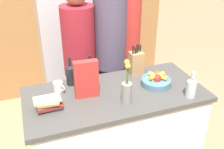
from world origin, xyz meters
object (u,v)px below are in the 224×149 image
Objects in this scene: person_in_blue at (110,52)px; fruit_bowl at (156,80)px; person_at_sink at (80,60)px; bottle_oil at (90,73)px; flower_vase at (127,89)px; book_stack at (49,104)px; person_in_red_tee at (126,43)px; knife_block at (136,63)px; refrigerator at (75,31)px; coffee_mug at (59,87)px; bottle_wine at (191,87)px; cereal_box at (86,79)px; bottle_vinegar at (70,74)px.

fruit_bowl is at bearing -82.22° from person_in_blue.
bottle_oil is at bearing -91.58° from person_at_sink.
flower_vase reaches higher than book_stack.
person_in_blue reaches higher than person_in_red_tee.
person_in_blue is (-0.19, 0.63, 0.04)m from fruit_bowl.
fruit_bowl is at bearing -72.71° from knife_block.
flower_vase is 0.20× the size of person_in_blue.
knife_block is (0.31, -1.19, 0.04)m from refrigerator.
flower_vase is 0.21× the size of person_at_sink.
fruit_bowl is at bearing -11.76° from coffee_mug.
bottle_wine is at bearing -77.32° from person_in_blue.
person_at_sink is at bearing 166.58° from person_in_blue.
bottle_wine is 1.14m from person_at_sink.
flower_vase is 0.58m from book_stack.
refrigerator is at bearing 70.59° from book_stack.
knife_block is 1.32× the size of bottle_wine.
refrigerator is 1.23m from knife_block.
cereal_box is 0.24m from bottle_vinegar.
flower_vase is at bearing -36.11° from coffee_mug.
person_at_sink is 0.32m from person_in_blue.
fruit_bowl is 1.26× the size of book_stack.
person_in_red_tee reaches higher than cereal_box.
person_in_blue is (0.41, 0.61, -0.07)m from cereal_box.
flower_vase is 0.84m from person_at_sink.
bottle_wine is 0.13× the size of person_at_sink.
fruit_bowl is at bearing -20.74° from bottle_oil.
bottle_vinegar is (0.12, 0.08, 0.06)m from coffee_mug.
knife_block is at bearing -43.40° from person_at_sink.
person_in_blue reaches higher than coffee_mug.
cereal_box is 0.27m from coffee_mug.
person_at_sink is (-0.43, 0.41, -0.08)m from knife_block.
fruit_bowl is (0.38, -1.43, -0.02)m from refrigerator.
fruit_bowl is at bearing -52.11° from person_at_sink.
flower_vase is (-0.26, -0.41, 0.01)m from knife_block.
coffee_mug is (-0.46, 0.33, -0.07)m from flower_vase.
bottle_oil is (-0.52, 0.20, 0.06)m from fruit_bowl.
book_stack is (-0.83, -0.30, -0.06)m from knife_block.
book_stack is 0.99m from person_in_blue.
bottle_wine is (0.16, -0.26, 0.04)m from fruit_bowl.
bottle_vinegar is at bearing -112.91° from person_at_sink.
person_at_sink is (0.29, 0.49, -0.02)m from coffee_mug.
cereal_box is 1.14× the size of bottle_oil.
person_at_sink is (0.40, 0.71, -0.02)m from book_stack.
knife_block is 0.94× the size of cereal_box.
person_in_red_tee is at bearing 46.32° from bottle_oil.
person_in_blue is (0.49, 0.39, -0.02)m from bottle_vinegar.
person_in_red_tee is (0.58, 0.61, -0.03)m from bottle_oil.
cereal_box is at bearing 159.93° from bottle_wine.
person_in_blue is at bearing 43.80° from book_stack.
cereal_box is at bearing -156.57° from knife_block.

